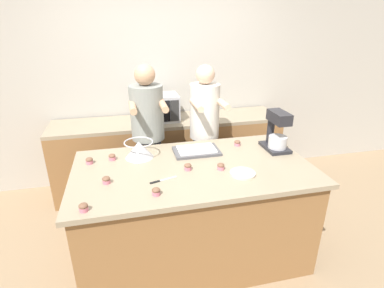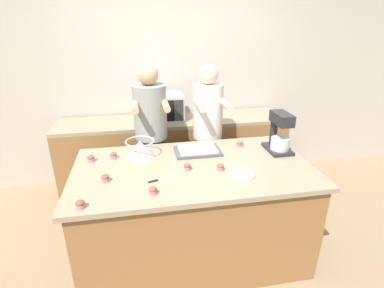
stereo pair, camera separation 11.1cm
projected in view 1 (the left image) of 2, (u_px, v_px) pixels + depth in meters
ground_plane at (193, 251)px, 2.86m from camera, size 16.00×16.00×0.00m
back_wall at (163, 78)px, 3.81m from camera, size 10.00×0.06×2.70m
island_counter at (193, 211)px, 2.68m from camera, size 1.98×1.09×0.91m
back_counter at (170, 153)px, 3.84m from camera, size 2.80×0.60×0.91m
person_left at (149, 142)px, 3.10m from camera, size 0.35×0.51×1.66m
person_right at (204, 137)px, 3.23m from camera, size 0.33×0.49×1.64m
stand_mixer at (277, 133)px, 2.78m from camera, size 0.20×0.30×0.37m
mixing_bowl at (139, 149)px, 2.64m from camera, size 0.26×0.26×0.15m
baking_tray at (196, 151)px, 2.76m from camera, size 0.42×0.27×0.04m
microwave_oven at (158, 108)px, 3.58m from camera, size 0.49×0.36×0.31m
small_plate at (243, 173)px, 2.37m from camera, size 0.20×0.20×0.02m
knife at (162, 180)px, 2.28m from camera, size 0.22×0.08×0.01m
cupcake_0 at (188, 167)px, 2.44m from camera, size 0.06×0.06×0.06m
cupcake_1 at (237, 143)px, 2.90m from camera, size 0.06×0.06×0.06m
cupcake_2 at (83, 207)px, 1.91m from camera, size 0.06×0.06×0.06m
cupcake_3 at (112, 157)px, 2.61m from camera, size 0.06×0.06×0.06m
cupcake_4 at (156, 191)px, 2.09m from camera, size 0.06×0.06×0.06m
cupcake_5 at (106, 180)px, 2.23m from camera, size 0.06×0.06×0.06m
cupcake_6 at (89, 161)px, 2.54m from camera, size 0.06×0.06×0.06m
cupcake_7 at (221, 166)px, 2.44m from camera, size 0.06×0.06×0.06m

